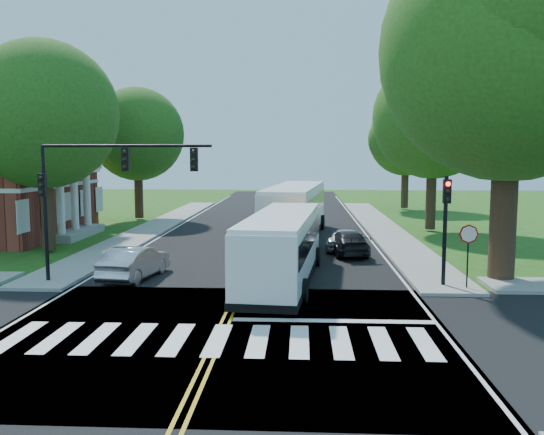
# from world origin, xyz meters

# --- Properties ---
(ground) EXTENTS (140.00, 140.00, 0.00)m
(ground) POSITION_xyz_m (0.00, 0.00, 0.00)
(ground) COLOR #1E4F13
(ground) RESTS_ON ground
(road) EXTENTS (14.00, 96.00, 0.01)m
(road) POSITION_xyz_m (0.00, 18.00, 0.01)
(road) COLOR black
(road) RESTS_ON ground
(cross_road) EXTENTS (60.00, 12.00, 0.01)m
(cross_road) POSITION_xyz_m (0.00, 0.00, 0.01)
(cross_road) COLOR black
(cross_road) RESTS_ON ground
(center_line) EXTENTS (0.36, 70.00, 0.01)m
(center_line) POSITION_xyz_m (0.00, 22.00, 0.01)
(center_line) COLOR gold
(center_line) RESTS_ON road
(edge_line_w) EXTENTS (0.12, 70.00, 0.01)m
(edge_line_w) POSITION_xyz_m (-6.80, 22.00, 0.01)
(edge_line_w) COLOR silver
(edge_line_w) RESTS_ON road
(edge_line_e) EXTENTS (0.12, 70.00, 0.01)m
(edge_line_e) POSITION_xyz_m (6.80, 22.00, 0.01)
(edge_line_e) COLOR silver
(edge_line_e) RESTS_ON road
(crosswalk) EXTENTS (12.60, 3.00, 0.01)m
(crosswalk) POSITION_xyz_m (0.00, -0.50, 0.02)
(crosswalk) COLOR silver
(crosswalk) RESTS_ON road
(stop_bar) EXTENTS (6.60, 0.40, 0.01)m
(stop_bar) POSITION_xyz_m (3.50, 1.60, 0.02)
(stop_bar) COLOR silver
(stop_bar) RESTS_ON road
(sidewalk_nw) EXTENTS (2.60, 40.00, 0.15)m
(sidewalk_nw) POSITION_xyz_m (-8.30, 25.00, 0.07)
(sidewalk_nw) COLOR gray
(sidewalk_nw) RESTS_ON ground
(sidewalk_ne) EXTENTS (2.60, 40.00, 0.15)m
(sidewalk_ne) POSITION_xyz_m (8.30, 25.00, 0.07)
(sidewalk_ne) COLOR gray
(sidewalk_ne) RESTS_ON ground
(tree_ne_big) EXTENTS (10.80, 10.80, 14.91)m
(tree_ne_big) POSITION_xyz_m (11.00, 8.00, 9.62)
(tree_ne_big) COLOR black
(tree_ne_big) RESTS_ON ground
(tree_west_near) EXTENTS (8.00, 8.00, 11.40)m
(tree_west_near) POSITION_xyz_m (-11.50, 14.00, 7.53)
(tree_west_near) COLOR black
(tree_west_near) RESTS_ON ground
(tree_west_far) EXTENTS (7.60, 7.60, 10.67)m
(tree_west_far) POSITION_xyz_m (-11.00, 30.00, 7.00)
(tree_west_far) COLOR black
(tree_west_far) RESTS_ON ground
(tree_east_mid) EXTENTS (8.40, 8.40, 11.93)m
(tree_east_mid) POSITION_xyz_m (11.50, 24.00, 7.86)
(tree_east_mid) COLOR black
(tree_east_mid) RESTS_ON ground
(tree_east_far) EXTENTS (7.20, 7.20, 10.34)m
(tree_east_far) POSITION_xyz_m (12.50, 40.00, 6.86)
(tree_east_far) COLOR black
(tree_east_far) RESTS_ON ground
(signal_nw) EXTENTS (7.15, 0.46, 5.66)m
(signal_nw) POSITION_xyz_m (-5.86, 6.43, 4.38)
(signal_nw) COLOR black
(signal_nw) RESTS_ON ground
(signal_ne) EXTENTS (0.30, 0.46, 4.40)m
(signal_ne) POSITION_xyz_m (8.20, 6.44, 2.96)
(signal_ne) COLOR black
(signal_ne) RESTS_ON ground
(stop_sign) EXTENTS (0.76, 0.08, 2.53)m
(stop_sign) POSITION_xyz_m (9.00, 5.98, 2.03)
(stop_sign) COLOR black
(stop_sign) RESTS_ON ground
(bus_lead) EXTENTS (3.49, 11.42, 2.91)m
(bus_lead) POSITION_xyz_m (1.63, 7.35, 1.55)
(bus_lead) COLOR white
(bus_lead) RESTS_ON road
(bus_follow) EXTENTS (4.26, 13.25, 3.37)m
(bus_follow) POSITION_xyz_m (2.01, 20.42, 1.79)
(bus_follow) COLOR white
(bus_follow) RESTS_ON road
(hatchback) EXTENTS (2.19, 4.56, 1.44)m
(hatchback) POSITION_xyz_m (-4.79, 7.55, 0.73)
(hatchback) COLOR #B8BBC0
(hatchback) RESTS_ON road
(suv) EXTENTS (2.58, 4.47, 1.17)m
(suv) POSITION_xyz_m (4.99, 15.64, 0.60)
(suv) COLOR silver
(suv) RESTS_ON road
(dark_sedan) EXTENTS (2.30, 4.62, 1.29)m
(dark_sedan) POSITION_xyz_m (4.94, 14.14, 0.66)
(dark_sedan) COLOR black
(dark_sedan) RESTS_ON road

